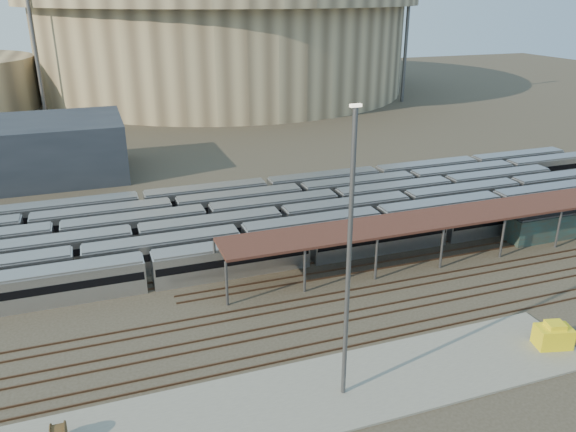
# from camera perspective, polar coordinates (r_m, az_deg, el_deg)

# --- Properties ---
(ground) EXTENTS (420.00, 420.00, 0.00)m
(ground) POSITION_cam_1_polar(r_m,az_deg,el_deg) (60.29, 1.62, -8.32)
(ground) COLOR #383026
(ground) RESTS_ON ground
(apron) EXTENTS (50.00, 9.00, 0.20)m
(apron) POSITION_cam_1_polar(r_m,az_deg,el_deg) (47.20, 2.52, -17.83)
(apron) COLOR gray
(apron) RESTS_ON ground
(subway_trains) EXTENTS (127.00, 23.90, 3.60)m
(subway_trains) POSITION_cam_1_polar(r_m,az_deg,el_deg) (75.82, -2.03, -0.30)
(subway_trains) COLOR silver
(subway_trains) RESTS_ON ground
(inspection_shed) EXTENTS (60.30, 6.00, 5.30)m
(inspection_shed) POSITION_cam_1_polar(r_m,az_deg,el_deg) (71.32, 17.20, 0.00)
(inspection_shed) COLOR #515055
(inspection_shed) RESTS_ON ground
(empty_tracks) EXTENTS (170.00, 9.62, 0.18)m
(empty_tracks) POSITION_cam_1_polar(r_m,az_deg,el_deg) (56.28, 3.47, -10.62)
(empty_tracks) COLOR #4C3323
(empty_tracks) RESTS_ON ground
(stadium) EXTENTS (124.00, 124.00, 32.50)m
(stadium) POSITION_cam_1_polar(r_m,az_deg,el_deg) (194.22, -6.66, 17.45)
(stadium) COLOR tan
(stadium) RESTS_ON ground
(floodlight_0) EXTENTS (4.00, 1.00, 38.40)m
(floodlight_0) POSITION_cam_1_polar(r_m,az_deg,el_deg) (159.33, -24.47, 16.39)
(floodlight_0) COLOR #515055
(floodlight_0) RESTS_ON ground
(floodlight_2) EXTENTS (4.00, 1.00, 38.40)m
(floodlight_2) POSITION_cam_1_polar(r_m,az_deg,el_deg) (173.54, 11.99, 18.05)
(floodlight_2) COLOR #515055
(floodlight_2) RESTS_ON ground
(floodlight_3) EXTENTS (4.00, 1.00, 38.40)m
(floodlight_3) POSITION_cam_1_polar(r_m,az_deg,el_deg) (209.08, -17.92, 18.05)
(floodlight_3) COLOR #515055
(floodlight_3) RESTS_ON ground
(teal_boxcar) EXTENTS (14.70, 2.91, 3.43)m
(teal_boxcar) POSITION_cam_1_polar(r_m,az_deg,el_deg) (82.30, 25.71, -0.79)
(teal_boxcar) COLOR #1B4545
(teal_boxcar) RESTS_ON ground
(yard_light_pole) EXTENTS (0.81, 0.36, 23.18)m
(yard_light_pole) POSITION_cam_1_polar(r_m,az_deg,el_deg) (41.31, 6.19, -4.66)
(yard_light_pole) COLOR #515055
(yard_light_pole) RESTS_ON apron
(yellow_equipment) EXTENTS (3.48, 2.63, 1.94)m
(yellow_equipment) POSITION_cam_1_polar(r_m,az_deg,el_deg) (57.29, 25.32, -11.02)
(yellow_equipment) COLOR yellow
(yellow_equipment) RESTS_ON apron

